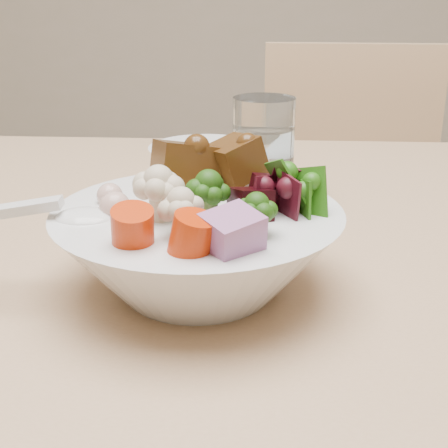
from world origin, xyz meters
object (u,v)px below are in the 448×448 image
object	(u,v)px
food_bowl	(200,244)
side_bowl	(205,165)
chair_far	(349,224)
water_glass	(263,155)

from	to	relation	value
food_bowl	side_bowl	bearing A→B (deg)	94.87
chair_far	water_glass	size ratio (longest dim) A/B	6.78
chair_far	food_bowl	bearing A→B (deg)	-105.30
food_bowl	water_glass	world-z (taller)	food_bowl
water_glass	side_bowl	bearing A→B (deg)	139.51
food_bowl	side_bowl	size ratio (longest dim) A/B	1.64
chair_far	food_bowl	xyz separation A→B (m)	(-0.25, -0.83, 0.29)
water_glass	chair_far	bearing A→B (deg)	71.51
food_bowl	water_glass	xyz separation A→B (m)	(0.05, 0.25, 0.02)
chair_far	water_glass	bearing A→B (deg)	-107.23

